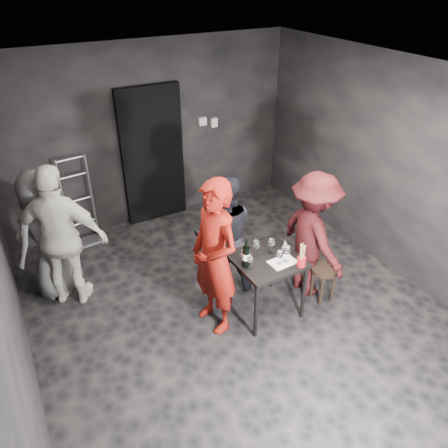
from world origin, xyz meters
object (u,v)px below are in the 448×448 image
server_red (214,244)px  stool (324,275)px  man_maroon (313,232)px  bystander_grey (46,229)px  breadstick_cup (302,255)px  tasting_table (266,265)px  hand_truck (84,226)px  bystander_cream (59,226)px  wine_bottle (246,256)px  woman_black (224,234)px

server_red → stool: bearing=69.3°
server_red → man_maroon: 1.31m
bystander_grey → stool: bearing=115.1°
breadstick_cup → bystander_grey: bearing=141.0°
stool → bystander_grey: 3.33m
tasting_table → man_maroon: man_maroon is taller
hand_truck → stool: bearing=-57.6°
server_red → breadstick_cup: (0.85, -0.38, -0.20)m
bystander_cream → wine_bottle: size_ratio=6.10×
stool → woman_black: woman_black is taller
bystander_cream → bystander_grey: (-0.12, 0.29, -0.16)m
wine_bottle → breadstick_cup: size_ratio=1.15×
hand_truck → man_maroon: bearing=-55.4°
woman_black → bystander_cream: 1.88m
woman_black → bystander_cream: (-1.73, 0.68, 0.26)m
man_maroon → stool: bearing=-169.9°
tasting_table → woman_black: 0.66m
bystander_cream → stool: bearing=-177.1°
stool → woman_black: bearing=139.3°
woman_black → breadstick_cup: bearing=133.5°
stool → server_red: (-1.33, 0.27, 0.71)m
bystander_cream → hand_truck: bearing=-77.2°
server_red → breadstick_cup: server_red is taller
tasting_table → server_red: bearing=171.7°
server_red → bystander_grey: (-1.45, 1.48, -0.19)m
tasting_table → woman_black: (-0.20, 0.61, 0.14)m
stool → hand_truck: bearing=129.1°
woman_black → bystander_grey: size_ratio=0.89×
server_red → wine_bottle: server_red is taller
stool → bystander_cream: 3.11m
breadstick_cup → wine_bottle: bearing=152.3°
tasting_table → breadstick_cup: 0.45m
hand_truck → bystander_cream: (-0.43, -1.26, 0.82)m
bystander_cream → breadstick_cup: (2.18, -1.58, -0.17)m
server_red → bystander_cream: bearing=-141.1°
breadstick_cup → woman_black: bearing=116.4°
bystander_cream → breadstick_cup: bearing=175.9°
bystander_cream → wine_bottle: bearing=173.6°
server_red → breadstick_cup: bearing=56.7°
breadstick_cup → man_maroon: bearing=38.7°
woman_black → wine_bottle: (-0.08, -0.63, 0.09)m
stool → wine_bottle: wine_bottle is taller
tasting_table → wine_bottle: size_ratio=2.17×
woman_black → breadstick_cup: 1.02m
hand_truck → woman_black: size_ratio=0.82×
man_maroon → tasting_table: bearing=95.8°
tasting_table → bystander_cream: bystander_cream is taller
stool → man_maroon: bearing=98.7°
hand_truck → bystander_grey: 1.30m
tasting_table → breadstick_cup: bearing=-49.8°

